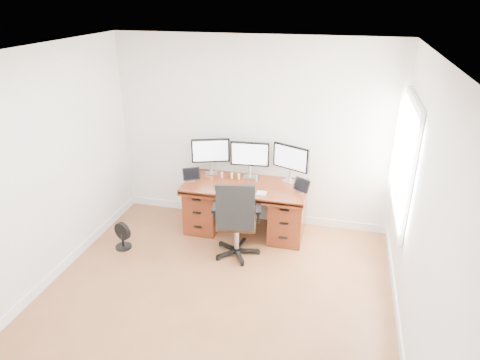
% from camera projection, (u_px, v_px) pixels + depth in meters
% --- Properties ---
extents(ground, '(4.50, 4.50, 0.00)m').
position_uv_depth(ground, '(206.00, 315.00, 4.63)').
color(ground, brown).
rests_on(ground, ground).
extents(back_wall, '(4.00, 0.10, 2.70)m').
position_uv_depth(back_wall, '(253.00, 133.00, 6.07)').
color(back_wall, white).
rests_on(back_wall, ground).
extents(right_wall, '(0.10, 4.50, 2.70)m').
position_uv_depth(right_wall, '(423.00, 223.00, 3.73)').
color(right_wall, white).
rests_on(right_wall, ground).
extents(desk, '(1.70, 0.80, 0.75)m').
position_uv_depth(desk, '(246.00, 206.00, 6.08)').
color(desk, '#5B2512').
rests_on(desk, ground).
extents(office_chair, '(0.67, 0.67, 1.09)m').
position_uv_depth(office_chair, '(236.00, 232.00, 5.51)').
color(office_chair, black).
rests_on(office_chair, ground).
extents(floor_fan, '(0.26, 0.22, 0.37)m').
position_uv_depth(floor_fan, '(122.00, 236.00, 5.76)').
color(floor_fan, black).
rests_on(floor_fan, ground).
extents(monitor_left, '(0.53, 0.22, 0.53)m').
position_uv_depth(monitor_left, '(211.00, 152.00, 6.14)').
color(monitor_left, silver).
rests_on(monitor_left, desk).
extents(monitor_center, '(0.55, 0.16, 0.53)m').
position_uv_depth(monitor_center, '(250.00, 155.00, 6.02)').
color(monitor_center, silver).
rests_on(monitor_center, desk).
extents(monitor_right, '(0.52, 0.26, 0.53)m').
position_uv_depth(monitor_right, '(291.00, 159.00, 5.89)').
color(monitor_right, silver).
rests_on(monitor_right, desk).
extents(tablet_left, '(0.24, 0.17, 0.19)m').
position_uv_depth(tablet_left, '(191.00, 175.00, 6.01)').
color(tablet_left, silver).
rests_on(tablet_left, desk).
extents(tablet_right, '(0.24, 0.19, 0.19)m').
position_uv_depth(tablet_right, '(302.00, 186.00, 5.66)').
color(tablet_right, silver).
rests_on(tablet_right, desk).
extents(keyboard, '(0.30, 0.22, 0.01)m').
position_uv_depth(keyboard, '(240.00, 189.00, 5.76)').
color(keyboard, white).
rests_on(keyboard, desk).
extents(trackpad, '(0.13, 0.13, 0.01)m').
position_uv_depth(trackpad, '(262.00, 193.00, 5.66)').
color(trackpad, silver).
rests_on(trackpad, desk).
extents(drawing_tablet, '(0.24, 0.20, 0.01)m').
position_uv_depth(drawing_tablet, '(222.00, 187.00, 5.83)').
color(drawing_tablet, black).
rests_on(drawing_tablet, desk).
extents(phone, '(0.14, 0.08, 0.01)m').
position_uv_depth(phone, '(249.00, 185.00, 5.89)').
color(phone, black).
rests_on(phone, desk).
extents(figurine_pink, '(0.04, 0.04, 0.09)m').
position_uv_depth(figurine_pink, '(222.00, 174.00, 6.11)').
color(figurine_pink, pink).
rests_on(figurine_pink, desk).
extents(figurine_yellow, '(0.04, 0.04, 0.09)m').
position_uv_depth(figurine_yellow, '(232.00, 175.00, 6.08)').
color(figurine_yellow, '#DAB56E').
rests_on(figurine_yellow, desk).
extents(figurine_orange, '(0.04, 0.04, 0.09)m').
position_uv_depth(figurine_orange, '(239.00, 176.00, 6.06)').
color(figurine_orange, '#F8A651').
rests_on(figurine_orange, desk).
extents(figurine_blue, '(0.04, 0.04, 0.09)m').
position_uv_depth(figurine_blue, '(256.00, 178.00, 6.00)').
color(figurine_blue, '#6081D9').
rests_on(figurine_blue, desk).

